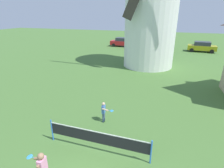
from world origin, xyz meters
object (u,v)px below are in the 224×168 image
player_far (104,111)px  parked_car_red (123,42)px  parked_car_blue (160,44)px  parked_car_mustard (202,47)px  tennis_net (97,138)px

player_far → parked_car_red: 24.60m
parked_car_blue → parked_car_mustard: size_ratio=1.01×
parked_car_red → tennis_net: bearing=-77.2°
tennis_net → parked_car_mustard: size_ratio=1.10×
player_far → parked_car_blue: bearing=87.6°
parked_car_red → parked_car_blue: size_ratio=1.07×
tennis_net → player_far: player_far is taller
player_far → parked_car_mustard: parked_car_mustard is taller
tennis_net → parked_car_blue: parked_car_blue is taller
player_far → parked_car_blue: (1.00, 23.94, 0.14)m
parked_car_red → parked_car_mustard: (12.92, -0.83, -0.00)m
parked_car_blue → parked_car_mustard: same height
parked_car_mustard → player_far: bearing=-107.9°
parked_car_red → player_far: bearing=-77.3°
tennis_net → parked_car_red: size_ratio=1.02×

